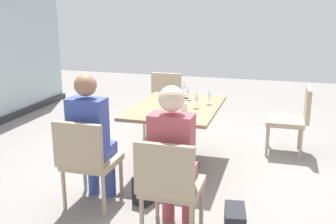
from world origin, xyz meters
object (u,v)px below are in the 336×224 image
object	(u,v)px
person_side_end	(173,154)
dining_table_main	(176,120)
person_far_left	(91,133)
chair_far_left	(87,158)
wine_glass_2	(184,85)
coffee_cup	(184,107)
chair_far_right	(163,100)
wine_glass_0	(209,93)
wine_glass_3	(188,89)
cell_phone_on_table	(183,98)
handbag_0	(147,187)
chair_front_right	(294,116)
chair_side_end	(170,183)
wine_glass_1	(196,97)

from	to	relation	value
person_side_end	dining_table_main	bearing A→B (deg)	14.19
person_far_left	person_side_end	xyz separation A→B (m)	(-0.29, -0.87, 0.00)
chair_far_left	wine_glass_2	bearing A→B (deg)	-14.56
chair_far_left	wine_glass_2	size ratio (longest dim) A/B	4.70
coffee_cup	person_far_left	bearing A→B (deg)	143.32
chair_far_right	wine_glass_0	distance (m)	1.38
wine_glass_3	cell_phone_on_table	world-z (taller)	wine_glass_3
wine_glass_0	coffee_cup	bearing A→B (deg)	151.82
coffee_cup	cell_phone_on_table	size ratio (longest dim) A/B	0.62
person_far_left	wine_glass_2	distance (m)	1.74
chair_far_right	cell_phone_on_table	size ratio (longest dim) A/B	6.04
dining_table_main	chair_far_right	distance (m)	1.30
wine_glass_0	cell_phone_on_table	xyz separation A→B (m)	(0.23, 0.37, -0.13)
wine_glass_3	handbag_0	bearing A→B (deg)	175.48
chair_far_left	person_side_end	distance (m)	0.91
chair_front_right	chair_far_right	size ratio (longest dim) A/B	1.00
dining_table_main	chair_far_left	bearing A→B (deg)	156.38
person_far_left	wine_glass_0	world-z (taller)	person_far_left
person_side_end	wine_glass_3	bearing A→B (deg)	9.69
person_side_end	wine_glass_3	size ratio (longest dim) A/B	6.81
cell_phone_on_table	wine_glass_2	bearing A→B (deg)	38.03
chair_side_end	wine_glass_1	size ratio (longest dim) A/B	4.70
chair_far_right	handbag_0	distance (m)	2.19
wine_glass_1	dining_table_main	bearing A→B (deg)	82.11
wine_glass_2	wine_glass_1	bearing A→B (deg)	-154.37
chair_far_left	wine_glass_0	xyz separation A→B (m)	(1.37, -0.86, 0.37)
chair_side_end	chair_front_right	size ratio (longest dim) A/B	1.00
wine_glass_1	wine_glass_3	bearing A→B (deg)	26.83
person_far_left	coffee_cup	size ratio (longest dim) A/B	14.00
wine_glass_2	wine_glass_3	distance (m)	0.29
chair_front_right	chair_far_right	distance (m)	1.88
chair_front_right	wine_glass_2	distance (m)	1.44
person_side_end	wine_glass_0	size ratio (longest dim) A/B	6.81
wine_glass_1	wine_glass_2	world-z (taller)	same
dining_table_main	handbag_0	world-z (taller)	dining_table_main
cell_phone_on_table	handbag_0	xyz separation A→B (m)	(-1.32, 0.01, -0.59)
chair_front_right	cell_phone_on_table	world-z (taller)	chair_front_right
dining_table_main	handbag_0	size ratio (longest dim) A/B	4.43
chair_far_right	chair_side_end	bearing A→B (deg)	-162.01
person_far_left	coffee_cup	xyz separation A→B (m)	(0.89, -0.66, 0.08)
cell_phone_on_table	wine_glass_0	bearing A→B (deg)	-94.61
wine_glass_2	coffee_cup	distance (m)	0.81
dining_table_main	wine_glass_3	size ratio (longest dim) A/B	7.19
wine_glass_2	coffee_cup	world-z (taller)	wine_glass_2
wine_glass_0	handbag_0	bearing A→B (deg)	160.81
wine_glass_1	wine_glass_3	size ratio (longest dim) A/B	1.00
wine_glass_2	chair_far_left	bearing A→B (deg)	165.44
person_side_end	wine_glass_2	xyz separation A→B (m)	(1.96, 0.41, 0.16)
wine_glass_3	chair_front_right	bearing A→B (deg)	-69.15
dining_table_main	wine_glass_2	distance (m)	0.66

